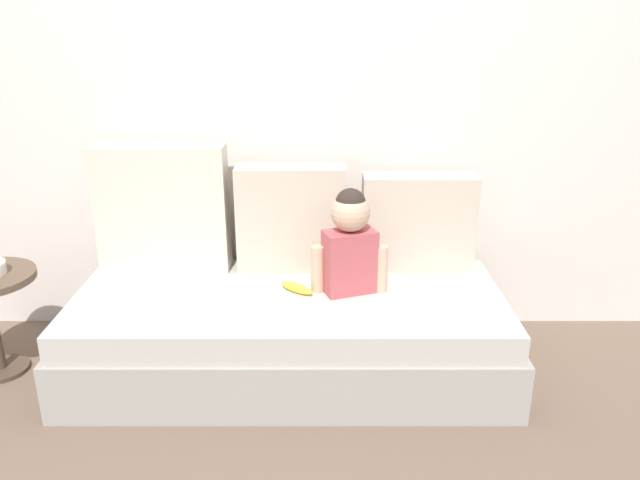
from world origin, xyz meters
TOP-DOWN VIEW (x-y plane):
  - ground_plane at (0.00, 0.00)m, footprint 12.00×12.00m
  - back_wall at (0.00, 0.53)m, footprint 5.11×0.10m
  - couch at (0.00, 0.00)m, footprint 1.91×0.81m
  - throw_pillow_left at (-0.59, 0.30)m, footprint 0.60×0.16m
  - throw_pillow_center at (0.00, 0.30)m, footprint 0.50×0.16m
  - throw_pillow_right at (0.59, 0.30)m, footprint 0.52×0.16m
  - toddler at (0.26, 0.03)m, footprint 0.33×0.19m
  - banana at (0.03, 0.02)m, footprint 0.16×0.14m

SIDE VIEW (x-z plane):
  - ground_plane at x=0.00m, z-range 0.00..0.00m
  - couch at x=0.00m, z-range 0.00..0.38m
  - banana at x=0.03m, z-range 0.38..0.42m
  - throw_pillow_right at x=0.59m, z-range 0.38..0.83m
  - toddler at x=0.26m, z-range 0.39..0.85m
  - throw_pillow_center at x=0.00m, z-range 0.38..0.87m
  - throw_pillow_left at x=-0.59m, z-range 0.38..0.97m
  - back_wall at x=0.00m, z-range 0.00..2.25m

